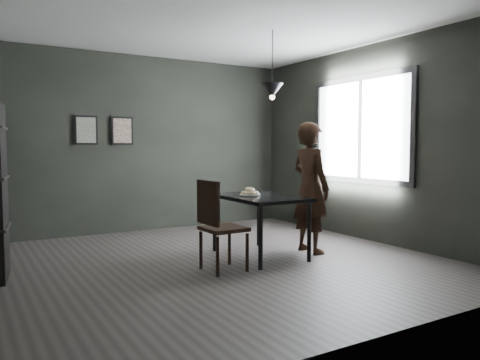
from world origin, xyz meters
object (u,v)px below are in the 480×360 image
woman (310,188)px  pendant_lamp (272,91)px  cafe_table (260,202)px  white_plate (250,195)px  wood_chair (217,220)px

woman → pendant_lamp: pendant_lamp is taller
cafe_table → pendant_lamp: bearing=21.8°
cafe_table → white_plate: bearing=146.2°
wood_chair → white_plate: bearing=29.8°
white_plate → wood_chair: bearing=-148.3°
white_plate → wood_chair: wood_chair is taller
wood_chair → pendant_lamp: 1.87m
pendant_lamp → cafe_table: bearing=-158.2°
cafe_table → pendant_lamp: (0.25, 0.10, 1.38)m
pendant_lamp → wood_chair: bearing=-156.2°
wood_chair → cafe_table: bearing=22.6°
cafe_table → wood_chair: wood_chair is taller
cafe_table → woman: (0.68, -0.14, 0.16)m
woman → pendant_lamp: 1.32m
woman → pendant_lamp: bearing=58.8°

